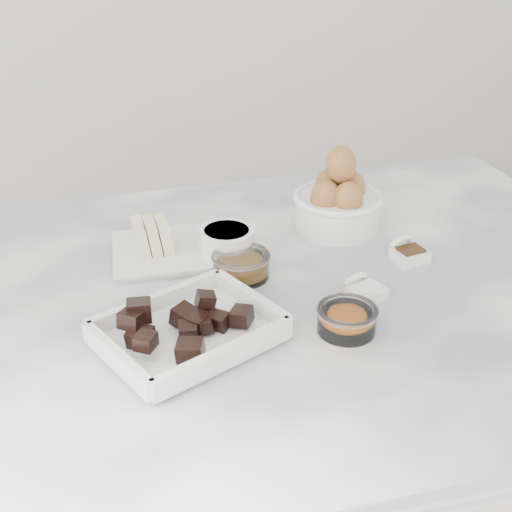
{
  "coord_description": "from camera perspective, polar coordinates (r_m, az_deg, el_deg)",
  "views": [
    {
      "loc": [
        -0.22,
        -0.83,
        1.47
      ],
      "look_at": [
        0.02,
        0.03,
        0.98
      ],
      "focal_mm": 50.0,
      "sensor_mm": 36.0,
      "label": 1
    }
  ],
  "objects": [
    {
      "name": "chocolate_dish",
      "position": [
        0.9,
        -5.4,
        -5.63
      ],
      "size": [
        0.26,
        0.24,
        0.06
      ],
      "color": "white",
      "rests_on": "marble_slab"
    },
    {
      "name": "sugar_ramekin",
      "position": [
        1.08,
        -2.35,
        1.03
      ],
      "size": [
        0.08,
        0.08,
        0.05
      ],
      "color": "white",
      "rests_on": "marble_slab"
    },
    {
      "name": "butter_plate",
      "position": [
        1.1,
        -7.63,
        0.85
      ],
      "size": [
        0.16,
        0.16,
        0.06
      ],
      "color": "white",
      "rests_on": "marble_slab"
    },
    {
      "name": "egg_bowl",
      "position": [
        1.18,
        6.57,
        4.32
      ],
      "size": [
        0.15,
        0.15,
        0.14
      ],
      "color": "white",
      "rests_on": "marble_slab"
    },
    {
      "name": "marble_slab",
      "position": [
        1.02,
        -0.64,
        -3.88
      ],
      "size": [
        1.2,
        0.8,
        0.04
      ],
      "primitive_type": "cube",
      "color": "white",
      "rests_on": "cabinet"
    },
    {
      "name": "salt_spoon",
      "position": [
        1.0,
        8.64,
        -2.66
      ],
      "size": [
        0.06,
        0.07,
        0.04
      ],
      "color": "white",
      "rests_on": "marble_slab"
    },
    {
      "name": "honey_bowl",
      "position": [
        1.04,
        -1.21,
        -0.7
      ],
      "size": [
        0.09,
        0.09,
        0.04
      ],
      "color": "white",
      "rests_on": "marble_slab"
    },
    {
      "name": "zest_bowl",
      "position": [
        0.93,
        7.29,
        -4.97
      ],
      "size": [
        0.08,
        0.08,
        0.04
      ],
      "color": "white",
      "rests_on": "marble_slab"
    },
    {
      "name": "vanilla_spoon",
      "position": [
        1.11,
        12.05,
        0.31
      ],
      "size": [
        0.06,
        0.07,
        0.04
      ],
      "color": "white",
      "rests_on": "marble_slab"
    }
  ]
}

